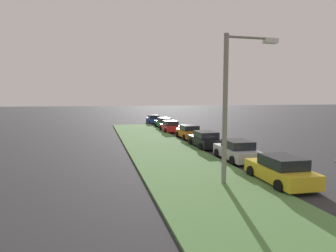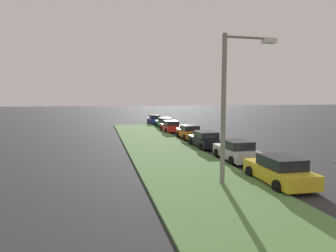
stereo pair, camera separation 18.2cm
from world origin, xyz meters
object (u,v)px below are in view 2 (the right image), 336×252
at_px(parked_car_yellow, 279,170).
at_px(parked_car_orange, 189,132).
at_px(parked_car_silver, 236,151).
at_px(parked_car_black, 205,140).
at_px(parked_car_green, 165,123).
at_px(parked_car_blue, 154,119).
at_px(streetlight, 230,98).
at_px(parked_car_red, 171,126).

relative_size(parked_car_yellow, parked_car_orange, 1.01).
distance_m(parked_car_silver, parked_car_black, 5.45).
distance_m(parked_car_yellow, parked_car_silver, 5.53).
distance_m(parked_car_yellow, parked_car_green, 28.86).
height_order(parked_car_silver, parked_car_blue, same).
distance_m(parked_car_orange, streetlight, 17.04).
height_order(parked_car_silver, streetlight, streetlight).
relative_size(parked_car_black, parked_car_blue, 0.99).
xyz_separation_m(parked_car_silver, streetlight, (-5.03, 2.93, 3.67)).
xyz_separation_m(parked_car_yellow, parked_car_silver, (5.52, -0.37, 0.00)).
relative_size(parked_car_red, parked_car_green, 0.98).
bearing_deg(streetlight, parked_car_black, -14.38).
bearing_deg(parked_car_green, parked_car_red, 171.75).
xyz_separation_m(parked_car_red, streetlight, (-22.65, 2.53, 3.67)).
xyz_separation_m(parked_car_black, parked_car_orange, (5.88, -0.37, 0.00)).
bearing_deg(parked_car_yellow, parked_car_black, 1.47).
bearing_deg(parked_car_red, parked_car_silver, -179.41).
relative_size(parked_car_yellow, parked_car_black, 1.01).
xyz_separation_m(parked_car_orange, parked_car_red, (6.30, 0.53, 0.00)).
xyz_separation_m(parked_car_orange, parked_car_green, (12.01, 0.04, 0.00)).
bearing_deg(parked_car_blue, parked_car_orange, -177.69).
bearing_deg(parked_car_orange, streetlight, 169.92).
distance_m(parked_car_yellow, parked_car_black, 10.96).
bearing_deg(streetlight, parked_car_orange, -10.59).
height_order(parked_car_green, parked_car_blue, same).
relative_size(parked_car_green, parked_car_blue, 1.01).
bearing_deg(parked_car_green, parked_car_orange, 176.78).
distance_m(parked_car_silver, parked_car_blue, 30.05).
bearing_deg(parked_car_green, parked_car_black, 175.53).
bearing_deg(streetlight, parked_car_yellow, -100.87).
bearing_deg(parked_car_silver, streetlight, 151.32).
bearing_deg(parked_car_orange, parked_car_green, 0.70).
xyz_separation_m(parked_car_yellow, streetlight, (0.49, 2.55, 3.67)).
bearing_deg(streetlight, parked_car_red, -6.38).
bearing_deg(parked_car_orange, parked_car_black, 176.90).
distance_m(parked_car_orange, parked_car_blue, 18.73).
relative_size(parked_car_silver, parked_car_green, 0.99).
bearing_deg(parked_car_red, parked_car_blue, -1.58).
relative_size(parked_car_orange, parked_car_green, 0.98).
bearing_deg(parked_car_black, parked_car_red, 0.64).
height_order(parked_car_yellow, parked_car_green, same).
distance_m(parked_car_black, parked_car_orange, 5.89).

